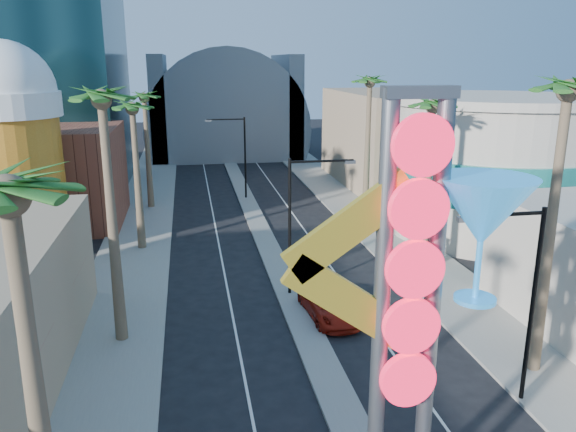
{
  "coord_description": "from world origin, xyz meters",
  "views": [
    {
      "loc": [
        -5.43,
        -9.68,
        13.09
      ],
      "look_at": [
        -0.22,
        19.31,
        4.96
      ],
      "focal_mm": 35.0,
      "sensor_mm": 36.0,
      "label": 1
    }
  ],
  "objects": [
    {
      "name": "pedestrian_b",
      "position": [
        10.84,
        23.94,
        0.95
      ],
      "size": [
        0.95,
        0.85,
        1.6
      ],
      "primitive_type": "imported",
      "rotation": [
        0.0,
        0.0,
        2.75
      ],
      "color": "gray",
      "rests_on": "sidewalk_east"
    },
    {
      "name": "palm_0",
      "position": [
        -9.0,
        2.0,
        9.93
      ],
      "size": [
        2.4,
        2.4,
        11.7
      ],
      "color": "brown",
      "rests_on": "ground"
    },
    {
      "name": "streetlight_1",
      "position": [
        -0.55,
        44.0,
        4.88
      ],
      "size": [
        3.79,
        0.25,
        8.0
      ],
      "color": "black",
      "rests_on": "ground"
    },
    {
      "name": "palm_5",
      "position": [
        9.0,
        10.0,
        11.27
      ],
      "size": [
        2.4,
        2.4,
        13.2
      ],
      "color": "brown",
      "rests_on": "ground"
    },
    {
      "name": "sidewalk_west",
      "position": [
        -9.5,
        35.0,
        0.07
      ],
      "size": [
        5.0,
        100.0,
        0.15
      ],
      "primitive_type": "cube",
      "color": "gray",
      "rests_on": "ground"
    },
    {
      "name": "palm_6",
      "position": [
        9.0,
        22.0,
        9.93
      ],
      "size": [
        2.4,
        2.4,
        11.7
      ],
      "color": "brown",
      "rests_on": "ground"
    },
    {
      "name": "filler_east",
      "position": [
        16.0,
        48.0,
        5.0
      ],
      "size": [
        10.0,
        20.0,
        10.0
      ],
      "primitive_type": "cube",
      "color": "tan",
      "rests_on": "ground"
    },
    {
      "name": "brick_filler_west",
      "position": [
        -16.0,
        38.0,
        4.0
      ],
      "size": [
        10.0,
        10.0,
        8.0
      ],
      "primitive_type": "cube",
      "color": "brown",
      "rests_on": "ground"
    },
    {
      "name": "beer_mug",
      "position": [
        -17.0,
        30.0,
        7.84
      ],
      "size": [
        7.0,
        7.0,
        14.5
      ],
      "color": "#B26417",
      "rests_on": "ground"
    },
    {
      "name": "streetlight_0",
      "position": [
        0.55,
        20.0,
        4.88
      ],
      "size": [
        3.79,
        0.25,
        8.0
      ],
      "color": "black",
      "rests_on": "ground"
    },
    {
      "name": "palm_7",
      "position": [
        9.0,
        34.0,
        10.82
      ],
      "size": [
        2.4,
        2.4,
        12.7
      ],
      "color": "brown",
      "rests_on": "ground"
    },
    {
      "name": "palm_1",
      "position": [
        -9.0,
        16.0,
        10.82
      ],
      "size": [
        2.4,
        2.4,
        12.7
      ],
      "color": "brown",
      "rests_on": "ground"
    },
    {
      "name": "canopy",
      "position": [
        0.0,
        72.0,
        4.31
      ],
      "size": [
        22.0,
        16.0,
        22.0
      ],
      "color": "slate",
      "rests_on": "ground"
    },
    {
      "name": "sidewalk_east",
      "position": [
        9.5,
        35.0,
        0.07
      ],
      "size": [
        5.0,
        100.0,
        0.15
      ],
      "primitive_type": "cube",
      "color": "gray",
      "rests_on": "ground"
    },
    {
      "name": "palm_3",
      "position": [
        -9.0,
        42.0,
        9.48
      ],
      "size": [
        2.4,
        2.4,
        11.2
      ],
      "color": "brown",
      "rests_on": "ground"
    },
    {
      "name": "median",
      "position": [
        0.0,
        38.0,
        0.07
      ],
      "size": [
        1.6,
        84.0,
        0.15
      ],
      "primitive_type": "cube",
      "color": "gray",
      "rests_on": "ground"
    },
    {
      "name": "palm_2",
      "position": [
        -9.0,
        30.0,
        9.48
      ],
      "size": [
        2.4,
        2.4,
        11.2
      ],
      "color": "brown",
      "rests_on": "ground"
    },
    {
      "name": "turquoise_building",
      "position": [
        18.0,
        30.0,
        5.25
      ],
      "size": [
        16.6,
        16.6,
        10.6
      ],
      "color": "#BDB1A0",
      "rests_on": "ground"
    },
    {
      "name": "streetlight_2",
      "position": [
        6.72,
        8.0,
        4.83
      ],
      "size": [
        3.45,
        0.25,
        8.0
      ],
      "color": "black",
      "rests_on": "ground"
    },
    {
      "name": "red_pickup",
      "position": [
        1.58,
        16.72,
        0.72
      ],
      "size": [
        2.78,
        5.33,
        1.43
      ],
      "primitive_type": "imported",
      "rotation": [
        0.0,
        0.0,
        0.08
      ],
      "color": "#9A190B",
      "rests_on": "ground"
    },
    {
      "name": "neon_sign",
      "position": [
        0.82,
        2.96,
        7.31
      ],
      "size": [
        6.53,
        2.6,
        12.55
      ],
      "color": "gray",
      "rests_on": "ground"
    }
  ]
}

